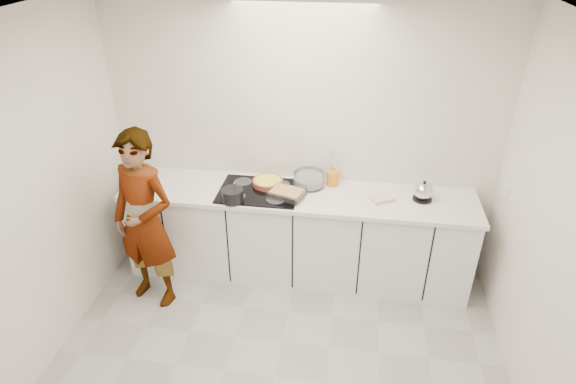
# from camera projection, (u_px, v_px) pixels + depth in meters

# --- Properties ---
(floor) EXTENTS (3.60, 3.20, 0.00)m
(floor) POSITION_uv_depth(u_px,v_px,m) (275.00, 376.00, 3.72)
(floor) COLOR #ACACA9
(floor) RESTS_ON ground
(ceiling) EXTENTS (3.60, 3.20, 0.00)m
(ceiling) POSITION_uv_depth(u_px,v_px,m) (268.00, 29.00, 2.43)
(ceiling) COLOR white
(ceiling) RESTS_ON wall_back
(wall_back) EXTENTS (3.60, 0.00, 2.60)m
(wall_back) POSITION_uv_depth(u_px,v_px,m) (302.00, 140.00, 4.45)
(wall_back) COLOR white
(wall_back) RESTS_ON ground
(wall_left) EXTENTS (0.00, 3.20, 2.60)m
(wall_left) POSITION_uv_depth(u_px,v_px,m) (14.00, 217.00, 3.30)
(wall_left) COLOR white
(wall_left) RESTS_ON ground
(wall_right) EXTENTS (0.02, 3.20, 2.60)m
(wall_right) POSITION_uv_depth(u_px,v_px,m) (569.00, 263.00, 2.87)
(wall_right) COLOR white
(wall_right) RESTS_ON ground
(base_cabinets) EXTENTS (3.20, 0.58, 0.87)m
(base_cabinets) POSITION_uv_depth(u_px,v_px,m) (297.00, 236.00, 4.61)
(base_cabinets) COLOR white
(base_cabinets) RESTS_ON floor
(countertop) EXTENTS (3.24, 0.64, 0.04)m
(countertop) POSITION_uv_depth(u_px,v_px,m) (297.00, 195.00, 4.38)
(countertop) COLOR white
(countertop) RESTS_ON base_cabinets
(hob) EXTENTS (0.72, 0.54, 0.01)m
(hob) POSITION_uv_depth(u_px,v_px,m) (259.00, 191.00, 4.39)
(hob) COLOR black
(hob) RESTS_ON countertop
(tart_dish) EXTENTS (0.36, 0.36, 0.05)m
(tart_dish) POSITION_uv_depth(u_px,v_px,m) (268.00, 182.00, 4.48)
(tart_dish) COLOR #9F4228
(tart_dish) RESTS_ON hob
(saucepan) EXTENTS (0.20, 0.20, 0.19)m
(saucepan) POSITION_uv_depth(u_px,v_px,m) (233.00, 195.00, 4.21)
(saucepan) COLOR black
(saucepan) RESTS_ON hob
(baking_dish) EXTENTS (0.35, 0.30, 0.06)m
(baking_dish) POSITION_uv_depth(u_px,v_px,m) (287.00, 193.00, 4.29)
(baking_dish) COLOR silver
(baking_dish) RESTS_ON hob
(mixing_bowl) EXTENTS (0.37, 0.37, 0.13)m
(mixing_bowl) POSITION_uv_depth(u_px,v_px,m) (309.00, 180.00, 4.47)
(mixing_bowl) COLOR silver
(mixing_bowl) RESTS_ON countertop
(tea_towel) EXTENTS (0.24, 0.22, 0.03)m
(tea_towel) POSITION_uv_depth(u_px,v_px,m) (382.00, 199.00, 4.26)
(tea_towel) COLOR white
(tea_towel) RESTS_ON countertop
(kettle) EXTENTS (0.19, 0.19, 0.19)m
(kettle) POSITION_uv_depth(u_px,v_px,m) (423.00, 192.00, 4.23)
(kettle) COLOR black
(kettle) RESTS_ON countertop
(utensil_crock) EXTENTS (0.13, 0.13, 0.14)m
(utensil_crock) POSITION_uv_depth(u_px,v_px,m) (333.00, 178.00, 4.48)
(utensil_crock) COLOR orange
(utensil_crock) RESTS_ON countertop
(cook) EXTENTS (0.69, 0.55, 1.66)m
(cook) POSITION_uv_depth(u_px,v_px,m) (145.00, 221.00, 4.11)
(cook) COLOR white
(cook) RESTS_ON floor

